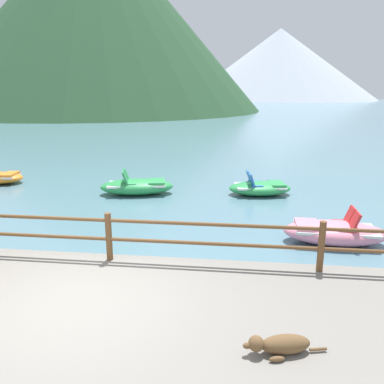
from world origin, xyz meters
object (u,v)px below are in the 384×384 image
(pedal_boat_3, at_px, (260,188))
(pedal_boat_5, at_px, (137,186))
(dog_resting, at_px, (280,344))
(pedal_boat_2, at_px, (334,232))

(pedal_boat_3, height_order, pedal_boat_5, pedal_boat_5)
(dog_resting, distance_m, pedal_boat_3, 9.24)
(pedal_boat_5, bearing_deg, pedal_boat_3, 5.89)
(dog_resting, bearing_deg, pedal_boat_3, 88.96)
(pedal_boat_2, height_order, pedal_boat_3, pedal_boat_2)
(pedal_boat_3, bearing_deg, dog_resting, -91.04)
(pedal_boat_2, bearing_deg, pedal_boat_5, 146.49)
(pedal_boat_5, bearing_deg, pedal_boat_2, -33.51)
(dog_resting, relative_size, pedal_boat_3, 0.46)
(dog_resting, distance_m, pedal_boat_5, 9.73)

